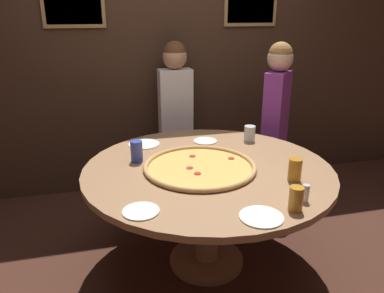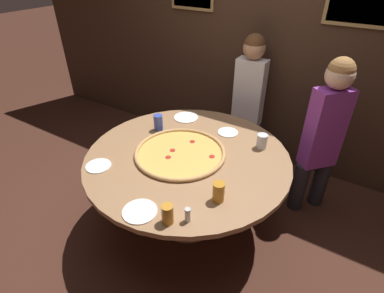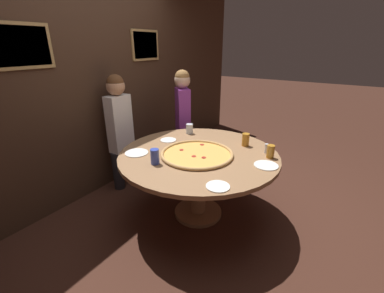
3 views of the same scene
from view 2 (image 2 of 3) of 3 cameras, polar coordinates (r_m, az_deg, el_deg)
name	(u,v)px [view 2 (image 2 of 3)]	position (r m, az deg, el deg)	size (l,w,h in m)	color
ground_plane	(188,221)	(2.85, -0.74, -13.92)	(24.00, 24.00, 0.00)	#422319
back_wall	(261,42)	(3.30, 13.01, 18.75)	(6.40, 0.08, 2.60)	#3D281C
dining_table	(188,168)	(2.44, -0.84, -4.10)	(1.61, 1.61, 0.74)	#936B47
giant_pizza	(180,152)	(2.37, -2.28, -1.15)	(0.72, 0.72, 0.03)	#E5A84C
drink_cup_near_right	(262,141)	(2.48, 13.16, 0.99)	(0.08, 0.08, 0.12)	silver
drink_cup_far_left	(158,123)	(2.68, -6.43, 4.56)	(0.08, 0.08, 0.14)	#384CB7
drink_cup_far_right	(167,214)	(1.80, -4.69, -12.70)	(0.07, 0.07, 0.13)	#BC7A23
drink_cup_beside_pizza	(219,192)	(1.93, 5.08, -8.63)	(0.08, 0.08, 0.14)	#BC7A23
white_plate_far_back	(140,211)	(1.92, -9.92, -12.07)	(0.22, 0.22, 0.01)	white
white_plate_right_side	(186,117)	(2.90, -1.16, 5.57)	(0.23, 0.23, 0.01)	white
white_plate_near_front	(228,132)	(2.67, 6.84, 2.71)	(0.18, 0.18, 0.01)	white
white_plate_beside_cup	(98,166)	(2.35, -17.40, -3.54)	(0.19, 0.19, 0.01)	white
condiment_shaker	(188,215)	(1.81, -0.83, -12.88)	(0.04, 0.04, 0.10)	silver
diner_side_left	(249,95)	(3.23, 10.79, 9.53)	(0.36, 0.22, 1.45)	#232328
diner_far_right	(324,132)	(2.73, 23.85, 2.57)	(0.34, 0.35, 1.45)	#232328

